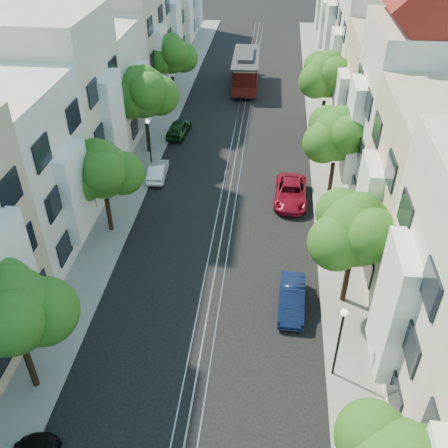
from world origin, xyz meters
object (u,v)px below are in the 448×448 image
(tree_e_d, at_px, (328,76))
(lamp_west, at_px, (149,137))
(lamp_east, at_px, (340,333))
(parked_car_e_far, at_px, (291,193))
(parked_car_w_mid, at_px, (158,171))
(parked_car_w_far, at_px, (179,128))
(tree_w_a, at_px, (13,313))
(cable_car, at_px, (246,69))
(tree_w_b, at_px, (103,172))
(tree_w_d, at_px, (172,55))
(parked_car_e_mid, at_px, (292,298))
(tree_e_c, at_px, (338,136))
(tree_w_c, at_px, (144,93))
(tree_e_b, at_px, (357,232))

(tree_e_d, relative_size, lamp_west, 1.65)
(lamp_east, relative_size, parked_car_e_far, 0.86)
(parked_car_w_mid, bearing_deg, parked_car_w_far, -95.39)
(tree_w_a, xyz_separation_m, cable_car, (6.83, 38.86, -2.78))
(tree_w_b, bearing_deg, lamp_east, -36.58)
(tree_w_d, xyz_separation_m, cable_car, (6.83, 4.86, -2.65))
(parked_car_e_mid, bearing_deg, tree_e_c, 78.08)
(tree_e_d, bearing_deg, parked_car_e_mid, -97.17)
(tree_w_a, relative_size, cable_car, 0.78)
(lamp_east, xyz_separation_m, parked_car_e_mid, (-1.90, 4.23, -2.21))
(parked_car_e_far, bearing_deg, tree_e_d, 78.52)
(parked_car_e_far, height_order, parked_car_w_far, parked_car_e_far)
(tree_w_a, distance_m, parked_car_e_far, 20.80)
(tree_e_d, bearing_deg, cable_car, 127.49)
(tree_e_c, distance_m, parked_car_w_far, 15.68)
(parked_car_e_far, bearing_deg, tree_w_c, 153.57)
(tree_e_b, distance_m, parked_car_w_mid, 18.11)
(tree_e_d, bearing_deg, tree_w_a, -116.41)
(tree_w_d, bearing_deg, parked_car_w_far, -76.32)
(tree_e_c, relative_size, parked_car_w_mid, 1.87)
(cable_car, xyz_separation_m, parked_car_e_far, (4.71, -22.04, -1.28))
(tree_e_c, xyz_separation_m, cable_car, (-7.57, 20.86, -2.65))
(tree_e_d, relative_size, parked_car_e_far, 1.42)
(tree_e_b, distance_m, tree_w_c, 21.53)
(tree_w_b, bearing_deg, tree_w_d, 90.00)
(lamp_east, relative_size, parked_car_e_mid, 1.08)
(tree_w_b, xyz_separation_m, lamp_east, (13.44, -9.98, -1.55))
(cable_car, bearing_deg, parked_car_w_mid, -106.24)
(tree_e_c, distance_m, parked_car_w_mid, 13.52)
(tree_e_c, bearing_deg, tree_e_b, -90.00)
(cable_car, bearing_deg, tree_w_c, -114.58)
(cable_car, bearing_deg, lamp_east, -81.12)
(lamp_east, height_order, parked_car_w_far, lamp_east)
(tree_e_b, distance_m, tree_w_b, 15.25)
(tree_w_a, bearing_deg, cable_car, 80.03)
(tree_w_b, bearing_deg, parked_car_e_far, 22.67)
(tree_w_c, distance_m, parked_car_w_mid, 6.18)
(tree_e_c, distance_m, parked_car_e_mid, 12.72)
(parked_car_e_mid, xyz_separation_m, parked_car_w_mid, (-10.00, 12.79, -0.06))
(cable_car, xyz_separation_m, parked_car_w_mid, (-5.29, -19.82, -1.37))
(tree_e_d, height_order, parked_car_w_mid, tree_e_d)
(tree_w_a, xyz_separation_m, parked_car_w_mid, (1.54, 19.05, -4.16))
(parked_car_e_far, bearing_deg, cable_car, 103.79)
(tree_e_d, bearing_deg, tree_w_c, -157.38)
(tree_w_c, relative_size, cable_car, 0.82)
(tree_w_a, distance_m, lamp_east, 13.72)
(parked_car_w_far, bearing_deg, tree_w_d, -70.74)
(tree_w_c, distance_m, lamp_east, 25.01)
(tree_e_d, distance_m, tree_w_c, 15.60)
(tree_e_b, bearing_deg, tree_e_d, 90.00)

